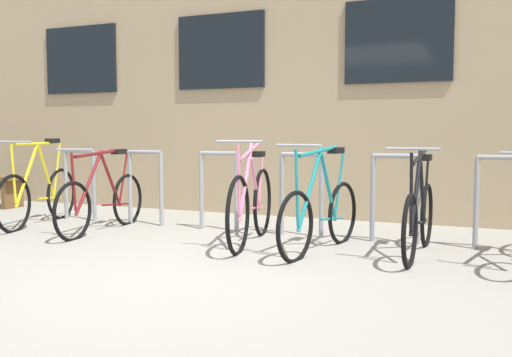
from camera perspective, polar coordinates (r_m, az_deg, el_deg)
name	(u,v)px	position (r m, az deg, el deg)	size (l,w,h in m)	color
ground_plane	(182,272)	(4.67, -7.48, -9.34)	(42.00, 42.00, 0.00)	gray
storefront_building	(356,49)	(10.56, 10.11, 12.75)	(28.00, 6.21, 5.26)	tan
bike_rack	(301,187)	(6.14, 4.61, -0.88)	(6.50, 0.05, 0.92)	gray
bicycle_pink	(251,204)	(5.73, -0.47, -2.61)	(0.45, 1.76, 1.08)	black
bicycle_maroon	(103,200)	(6.66, -15.25, -2.10)	(0.44, 1.73, 0.98)	black
bicycle_teal	(321,213)	(5.39, 6.59, -3.46)	(0.46, 1.64, 1.05)	black
bicycle_black	(419,216)	(5.39, 16.17, -3.68)	(0.44, 1.64, 1.02)	black
bicycle_yellow	(39,193)	(7.41, -21.08, -1.41)	(0.51, 1.70, 1.07)	black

